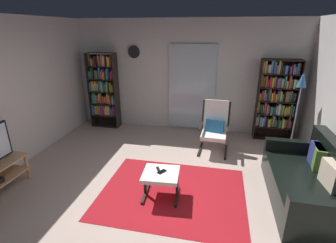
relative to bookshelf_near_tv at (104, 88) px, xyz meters
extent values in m
plane|color=#B29B8F|center=(1.98, -2.62, -0.99)|extent=(7.02, 7.02, 0.00)
cube|color=silver|center=(1.98, 0.28, 0.31)|extent=(5.60, 0.06, 2.60)
cube|color=silver|center=(2.15, 0.21, 0.06)|extent=(1.10, 0.01, 2.00)
cube|color=maroon|center=(2.21, -2.43, -0.99)|extent=(2.18, 1.73, 0.01)
cylinder|color=tan|center=(-0.22, -2.54, -0.77)|extent=(0.05, 0.05, 0.45)
cylinder|color=tan|center=(-0.52, -2.54, -0.77)|extent=(0.05, 0.05, 0.45)
cube|color=black|center=(-0.33, -0.02, -0.07)|extent=(0.02, 0.30, 1.83)
cube|color=black|center=(0.35, -0.02, -0.07)|extent=(0.02, 0.30, 1.83)
cube|color=black|center=(0.01, 0.12, -0.07)|extent=(0.70, 0.02, 1.83)
cube|color=black|center=(0.01, -0.02, -0.97)|extent=(0.66, 0.28, 0.02)
cube|color=black|center=(0.01, -0.02, -0.69)|extent=(0.66, 0.28, 0.02)
cube|color=black|center=(0.01, -0.02, -0.38)|extent=(0.66, 0.28, 0.02)
cube|color=black|center=(0.01, -0.02, -0.07)|extent=(0.66, 0.28, 0.02)
cube|color=black|center=(0.01, -0.02, 0.23)|extent=(0.66, 0.28, 0.02)
cube|color=black|center=(0.01, -0.02, 0.54)|extent=(0.66, 0.28, 0.02)
cube|color=black|center=(0.01, -0.02, 0.83)|extent=(0.66, 0.28, 0.02)
cube|color=#3157B5|center=(-0.29, -0.01, -0.55)|extent=(0.04, 0.24, 0.25)
cube|color=gold|center=(-0.24, -0.01, -0.57)|extent=(0.04, 0.13, 0.22)
cube|color=#AA9228|center=(-0.19, -0.01, -0.57)|extent=(0.04, 0.13, 0.22)
cube|color=#9A973F|center=(-0.16, -0.02, -0.58)|extent=(0.02, 0.12, 0.19)
cube|color=olive|center=(-0.12, -0.04, -0.55)|extent=(0.04, 0.11, 0.26)
cube|color=#9B348D|center=(-0.08, -0.03, -0.57)|extent=(0.02, 0.23, 0.22)
cube|color=#8A3285|center=(-0.04, -0.02, -0.54)|extent=(0.03, 0.23, 0.27)
cube|color=brown|center=(-0.01, -0.01, -0.55)|extent=(0.02, 0.21, 0.25)
cube|color=orange|center=(0.02, -0.02, -0.58)|extent=(0.02, 0.19, 0.20)
cube|color=beige|center=(0.06, -0.03, -0.56)|extent=(0.02, 0.15, 0.24)
cube|color=orange|center=(0.08, -0.02, -0.55)|extent=(0.02, 0.10, 0.24)
cube|color=beige|center=(0.12, -0.02, -0.56)|extent=(0.04, 0.13, 0.24)
cube|color=#348F41|center=(0.17, 0.00, -0.58)|extent=(0.04, 0.12, 0.19)
cube|color=#924093|center=(0.21, -0.03, -0.59)|extent=(0.02, 0.21, 0.17)
cube|color=#944290|center=(0.24, -0.03, -0.55)|extent=(0.04, 0.13, 0.25)
cube|color=#9B4492|center=(0.29, 0.00, -0.56)|extent=(0.04, 0.13, 0.23)
cube|color=#3C814B|center=(-0.29, -0.03, -0.28)|extent=(0.04, 0.15, 0.19)
cube|color=#3B8A43|center=(-0.24, -0.03, -0.24)|extent=(0.03, 0.24, 0.27)
cube|color=#2A6DAC|center=(-0.20, -0.03, -0.26)|extent=(0.04, 0.19, 0.22)
cube|color=red|center=(-0.16, -0.04, -0.29)|extent=(0.03, 0.14, 0.17)
cube|color=gold|center=(-0.12, -0.01, -0.26)|extent=(0.03, 0.15, 0.23)
cube|color=#A19E2E|center=(-0.08, -0.03, -0.25)|extent=(0.03, 0.11, 0.25)
cube|color=brown|center=(-0.04, -0.03, -0.29)|extent=(0.03, 0.17, 0.17)
cube|color=#BF383A|center=(-0.01, -0.02, -0.28)|extent=(0.04, 0.17, 0.18)
cube|color=orange|center=(0.04, -0.01, -0.29)|extent=(0.03, 0.12, 0.16)
cube|color=#8C3690|center=(0.07, -0.03, -0.28)|extent=(0.03, 0.12, 0.18)
cube|color=gold|center=(0.12, -0.01, -0.24)|extent=(0.03, 0.18, 0.26)
cube|color=gold|center=(0.15, -0.01, -0.27)|extent=(0.02, 0.16, 0.21)
cube|color=#C23932|center=(0.19, -0.03, -0.30)|extent=(0.03, 0.21, 0.15)
cube|color=gold|center=(0.24, -0.03, -0.29)|extent=(0.03, 0.12, 0.17)
cube|color=teal|center=(0.27, -0.03, -0.26)|extent=(0.03, 0.20, 0.23)
cube|color=teal|center=(0.30, -0.03, -0.30)|extent=(0.03, 0.16, 0.15)
cube|color=#2962A2|center=(-0.30, -0.01, 0.04)|extent=(0.03, 0.23, 0.21)
cube|color=gold|center=(-0.26, -0.03, 0.05)|extent=(0.04, 0.12, 0.24)
cube|color=beige|center=(-0.21, -0.02, 0.02)|extent=(0.03, 0.13, 0.18)
cube|color=orange|center=(-0.17, -0.03, 0.05)|extent=(0.04, 0.11, 0.24)
cube|color=#5C909A|center=(-0.12, -0.04, 0.03)|extent=(0.04, 0.12, 0.19)
cube|color=#989D39|center=(-0.07, -0.02, 0.06)|extent=(0.03, 0.11, 0.25)
cube|color=beige|center=(-0.03, -0.02, 0.03)|extent=(0.02, 0.13, 0.18)
cube|color=teal|center=(0.01, -0.02, 0.06)|extent=(0.04, 0.23, 0.24)
cube|color=#3B7B4E|center=(0.06, -0.01, 0.02)|extent=(0.04, 0.17, 0.17)
cube|color=brown|center=(0.10, -0.04, 0.03)|extent=(0.03, 0.15, 0.19)
cube|color=#448D44|center=(0.14, -0.03, 0.06)|extent=(0.03, 0.22, 0.25)
cube|color=#282728|center=(0.19, -0.04, 0.06)|extent=(0.03, 0.11, 0.24)
cube|color=#A89930|center=(0.22, -0.02, 0.05)|extent=(0.03, 0.18, 0.22)
cube|color=olive|center=(0.26, -0.03, 0.01)|extent=(0.03, 0.14, 0.16)
cube|color=#3B56B4|center=(0.30, 0.00, 0.01)|extent=(0.03, 0.15, 0.16)
cube|color=teal|center=(-0.29, -0.03, 0.32)|extent=(0.04, 0.17, 0.17)
cube|color=#2E894F|center=(-0.25, -0.02, 0.36)|extent=(0.02, 0.12, 0.25)
cube|color=#262D1F|center=(-0.21, -0.04, 0.34)|extent=(0.04, 0.13, 0.20)
cube|color=#2C252E|center=(-0.17, -0.01, 0.33)|extent=(0.02, 0.15, 0.19)
cube|color=brown|center=(-0.14, -0.02, 0.34)|extent=(0.02, 0.22, 0.21)
cube|color=#42773B|center=(-0.10, -0.02, 0.34)|extent=(0.03, 0.20, 0.20)
cube|color=#2A2526|center=(-0.07, 0.00, 0.34)|extent=(0.02, 0.20, 0.20)
cube|color=#316BB8|center=(-0.03, -0.04, 0.37)|extent=(0.03, 0.15, 0.27)
cube|color=#904582|center=(0.01, -0.02, 0.33)|extent=(0.03, 0.18, 0.19)
cube|color=#C43434|center=(0.05, -0.01, 0.36)|extent=(0.02, 0.23, 0.24)
cube|color=orange|center=(0.08, -0.03, 0.32)|extent=(0.03, 0.22, 0.17)
cube|color=#8F4282|center=(0.13, -0.01, 0.33)|extent=(0.04, 0.11, 0.18)
cube|color=#296BAF|center=(0.18, -0.03, 0.37)|extent=(0.04, 0.23, 0.25)
cube|color=#261C2F|center=(0.22, -0.03, 0.32)|extent=(0.02, 0.16, 0.16)
cube|color=red|center=(0.26, -0.04, 0.33)|extent=(0.04, 0.12, 0.18)
cube|color=#8E3584|center=(0.30, -0.03, 0.36)|extent=(0.02, 0.13, 0.24)
cube|color=#A59835|center=(-0.29, -0.01, 0.68)|extent=(0.04, 0.11, 0.26)
cube|color=#2662B5|center=(-0.25, -0.02, 0.64)|extent=(0.04, 0.15, 0.19)
cube|color=orange|center=(-0.20, -0.01, 0.63)|extent=(0.03, 0.23, 0.17)
cube|color=red|center=(-0.14, 0.00, 0.65)|extent=(0.04, 0.14, 0.22)
cube|color=#221C2B|center=(-0.10, -0.03, 0.65)|extent=(0.03, 0.22, 0.21)
cube|color=#2B2735|center=(-0.07, 0.00, 0.65)|extent=(0.02, 0.16, 0.21)
cube|color=#365EA4|center=(-0.04, 0.00, 0.68)|extent=(0.03, 0.18, 0.27)
cube|color=red|center=(0.00, -0.02, 0.66)|extent=(0.03, 0.21, 0.23)
cube|color=orange|center=(0.04, 0.00, 0.68)|extent=(0.03, 0.17, 0.27)
cube|color=beige|center=(0.07, -0.02, 0.65)|extent=(0.02, 0.14, 0.21)
cube|color=beige|center=(0.10, 0.00, 0.67)|extent=(0.04, 0.21, 0.25)
cube|color=#1D212F|center=(0.14, -0.03, 0.67)|extent=(0.02, 0.12, 0.25)
cube|color=red|center=(0.18, -0.01, 0.67)|extent=(0.03, 0.13, 0.24)
cube|color=gold|center=(0.23, -0.02, 0.65)|extent=(0.04, 0.24, 0.21)
cube|color=brown|center=(0.28, -0.02, 0.67)|extent=(0.03, 0.15, 0.26)
cube|color=black|center=(3.64, 0.03, -0.10)|extent=(0.02, 0.30, 1.78)
cube|color=black|center=(4.43, 0.03, -0.10)|extent=(0.02, 0.30, 1.78)
cube|color=black|center=(4.04, 0.17, -0.10)|extent=(0.81, 0.02, 1.78)
cube|color=black|center=(4.04, 0.03, -0.97)|extent=(0.78, 0.28, 0.02)
cube|color=black|center=(4.04, 0.03, -0.69)|extent=(0.78, 0.28, 0.02)
cube|color=black|center=(4.04, 0.03, -0.40)|extent=(0.78, 0.28, 0.02)
cube|color=black|center=(4.04, 0.03, -0.10)|extent=(0.78, 0.28, 0.02)
cube|color=black|center=(4.04, 0.03, 0.19)|extent=(0.78, 0.28, 0.02)
cube|color=black|center=(4.04, 0.03, 0.49)|extent=(0.78, 0.28, 0.02)
cube|color=black|center=(4.04, 0.03, 0.77)|extent=(0.78, 0.28, 0.02)
cube|color=beige|center=(3.68, 0.04, -0.59)|extent=(0.04, 0.16, 0.20)
cube|color=beige|center=(3.72, 0.04, -0.56)|extent=(0.03, 0.12, 0.26)
cube|color=teal|center=(3.76, 0.03, -0.58)|extent=(0.04, 0.23, 0.22)
cube|color=beige|center=(3.80, 0.04, -0.58)|extent=(0.02, 0.23, 0.21)
cube|color=#3D57A5|center=(3.84, 0.03, -0.56)|extent=(0.04, 0.17, 0.24)
cube|color=#1C1831|center=(3.90, 0.02, -0.60)|extent=(0.03, 0.19, 0.18)
cube|color=gold|center=(3.94, 0.02, -0.60)|extent=(0.04, 0.20, 0.18)
cube|color=#40883D|center=(3.99, 0.04, -0.59)|extent=(0.03, 0.17, 0.20)
cube|color=orange|center=(4.03, 0.03, -0.56)|extent=(0.03, 0.12, 0.26)
cube|color=#3459A3|center=(4.06, 0.04, -0.57)|extent=(0.04, 0.12, 0.23)
cube|color=#3E7E50|center=(4.10, 0.03, -0.61)|extent=(0.02, 0.15, 0.16)
cube|color=black|center=(4.13, 0.03, -0.56)|extent=(0.02, 0.21, 0.26)
cube|color=#338047|center=(4.17, 0.02, -0.60)|extent=(0.04, 0.18, 0.17)
cube|color=gold|center=(4.22, 0.01, -0.58)|extent=(0.03, 0.24, 0.21)
cube|color=teal|center=(4.26, 0.04, -0.60)|extent=(0.02, 0.21, 0.18)
cube|color=brown|center=(4.30, 0.02, -0.60)|extent=(0.04, 0.11, 0.17)
cube|color=brown|center=(4.36, 0.02, -0.56)|extent=(0.04, 0.15, 0.26)
cube|color=#8B358F|center=(4.39, 0.03, -0.61)|extent=(0.02, 0.17, 0.16)
cube|color=olive|center=(3.68, 0.05, -0.26)|extent=(0.04, 0.13, 0.26)
cube|color=#222E2E|center=(3.73, 0.04, -0.29)|extent=(0.04, 0.14, 0.21)
cube|color=teal|center=(3.78, 0.03, -0.30)|extent=(0.03, 0.10, 0.19)
cube|color=orange|center=(3.82, 0.04, -0.26)|extent=(0.03, 0.18, 0.25)
cube|color=#9D3B82|center=(3.86, 0.02, -0.28)|extent=(0.04, 0.24, 0.22)
cube|color=orange|center=(3.90, 0.05, -0.30)|extent=(0.02, 0.21, 0.17)
cube|color=#35873C|center=(3.95, 0.02, -0.31)|extent=(0.04, 0.24, 0.17)
cube|color=#346CB0|center=(3.98, 0.02, -0.31)|extent=(0.02, 0.14, 0.16)
cube|color=#2C58A8|center=(4.02, 0.03, -0.31)|extent=(0.03, 0.17, 0.16)
cube|color=beige|center=(4.06, 0.04, -0.30)|extent=(0.03, 0.20, 0.19)
cube|color=beige|center=(4.10, 0.03, -0.27)|extent=(0.04, 0.23, 0.24)
cube|color=#2D843B|center=(4.15, 0.02, -0.28)|extent=(0.03, 0.23, 0.22)
cube|color=beige|center=(4.18, 0.03, -0.28)|extent=(0.03, 0.19, 0.21)
cube|color=olive|center=(4.22, 0.02, -0.30)|extent=(0.03, 0.22, 0.17)
cube|color=#9F9F2F|center=(4.26, 0.04, -0.30)|extent=(0.04, 0.20, 0.18)
cube|color=orange|center=(4.31, 0.03, -0.29)|extent=(0.04, 0.12, 0.20)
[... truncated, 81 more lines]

